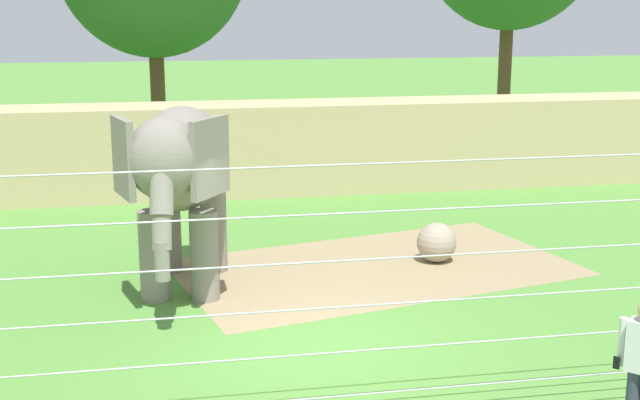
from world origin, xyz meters
TOP-DOWN VIEW (x-y plane):
  - ground_plane at (0.00, 0.00)m, footprint 120.00×120.00m
  - dirt_patch at (1.74, 3.36)m, footprint 7.69×5.52m
  - embankment_wall at (0.00, 10.14)m, footprint 36.00×1.80m
  - elephant at (-1.70, 2.72)m, footprint 2.02×4.15m
  - enrichment_ball at (2.95, 3.52)m, footprint 0.74×0.74m
  - cable_fence at (0.00, -2.79)m, footprint 12.81×0.26m

SIDE VIEW (x-z plane):
  - ground_plane at x=0.00m, z-range 0.00..0.00m
  - dirt_patch at x=1.74m, z-range 0.00..0.01m
  - enrichment_ball at x=2.95m, z-range 0.00..0.74m
  - embankment_wall at x=0.00m, z-range 0.00..2.24m
  - cable_fence at x=0.00m, z-range 0.01..3.25m
  - elephant at x=-1.70m, z-range 0.50..3.60m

